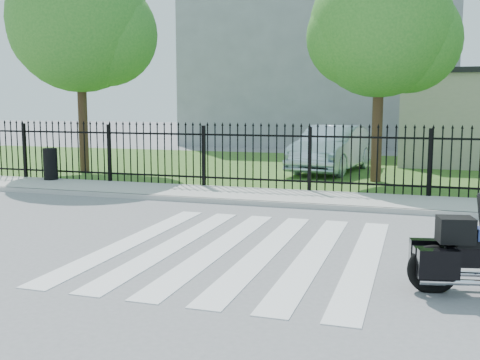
% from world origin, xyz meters
% --- Properties ---
extents(ground, '(120.00, 120.00, 0.00)m').
position_xyz_m(ground, '(0.00, 0.00, 0.00)').
color(ground, slate).
rests_on(ground, ground).
extents(crosswalk, '(5.00, 5.50, 0.01)m').
position_xyz_m(crosswalk, '(0.00, 0.00, 0.01)').
color(crosswalk, silver).
rests_on(crosswalk, ground).
extents(sidewalk, '(40.00, 2.00, 0.12)m').
position_xyz_m(sidewalk, '(0.00, 5.00, 0.06)').
color(sidewalk, '#ADAAA3').
rests_on(sidewalk, ground).
extents(curb, '(40.00, 0.12, 0.12)m').
position_xyz_m(curb, '(0.00, 4.00, 0.06)').
color(curb, '#ADAAA3').
rests_on(curb, ground).
extents(grass_strip, '(40.00, 12.00, 0.02)m').
position_xyz_m(grass_strip, '(0.00, 12.00, 0.01)').
color(grass_strip, '#355A1E').
rests_on(grass_strip, ground).
extents(iron_fence, '(26.00, 0.04, 1.80)m').
position_xyz_m(iron_fence, '(0.00, 6.00, 0.90)').
color(iron_fence, black).
rests_on(iron_fence, ground).
extents(tree_left, '(4.80, 4.80, 7.58)m').
position_xyz_m(tree_left, '(-8.50, 8.50, 5.17)').
color(tree_left, '#382316').
rests_on(tree_left, ground).
extents(tree_mid, '(4.20, 4.20, 6.78)m').
position_xyz_m(tree_mid, '(1.50, 9.00, 4.67)').
color(tree_mid, '#382316').
rests_on(tree_mid, ground).
extents(building_tall, '(15.00, 10.00, 12.00)m').
position_xyz_m(building_tall, '(-3.00, 26.00, 6.00)').
color(building_tall, '#96989F').
rests_on(building_tall, ground).
extents(parked_car, '(2.48, 5.13, 1.62)m').
position_xyz_m(parked_car, '(-0.17, 11.14, 0.83)').
color(parked_car, '#AEC6DB').
rests_on(parked_car, grass_strip).
extents(litter_bin, '(0.53, 0.53, 0.95)m').
position_xyz_m(litter_bin, '(-7.85, 5.70, 0.60)').
color(litter_bin, black).
rests_on(litter_bin, sidewalk).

